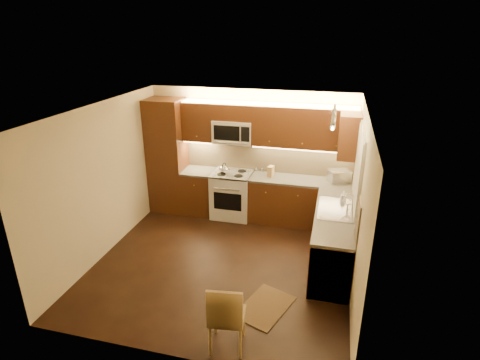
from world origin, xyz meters
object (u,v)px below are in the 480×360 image
(dining_chair, at_px, (227,314))
(microwave, at_px, (233,131))
(toaster_oven, at_px, (339,176))
(soap_bottle, at_px, (343,196))
(sink, at_px, (336,205))
(knife_block, at_px, (271,171))
(stove, at_px, (232,194))
(kettle, at_px, (224,168))

(dining_chair, bearing_deg, microwave, 96.06)
(toaster_oven, relative_size, soap_bottle, 2.11)
(sink, xyz_separation_m, knife_block, (-1.24, 1.19, 0.03))
(microwave, height_order, soap_bottle, microwave)
(stove, distance_m, soap_bottle, 2.32)
(toaster_oven, distance_m, soap_bottle, 0.89)
(kettle, xyz_separation_m, dining_chair, (1.00, -3.29, -0.57))
(knife_block, bearing_deg, kettle, -160.70)
(sink, relative_size, kettle, 3.84)
(toaster_oven, bearing_deg, sink, -115.67)
(stove, xyz_separation_m, toaster_oven, (2.03, 0.10, 0.55))
(microwave, bearing_deg, kettle, -125.27)
(soap_bottle, bearing_deg, microwave, 165.43)
(sink, xyz_separation_m, toaster_oven, (0.03, 1.23, 0.04))
(sink, bearing_deg, stove, 150.64)
(dining_chair, bearing_deg, kettle, 99.12)
(sink, xyz_separation_m, kettle, (-2.14, 1.06, 0.06))
(microwave, height_order, dining_chair, microwave)
(knife_block, bearing_deg, microwave, -174.16)
(toaster_oven, height_order, dining_chair, toaster_oven)
(dining_chair, bearing_deg, soap_bottle, 56.25)
(stove, xyz_separation_m, soap_bottle, (2.12, -0.78, 0.53))
(stove, xyz_separation_m, sink, (2.00, -1.12, 0.52))
(kettle, height_order, toaster_oven, kettle)
(microwave, bearing_deg, knife_block, -5.57)
(toaster_oven, bearing_deg, microwave, 154.96)
(sink, distance_m, soap_bottle, 0.36)
(knife_block, bearing_deg, stove, -163.98)
(microwave, distance_m, knife_block, 1.05)
(sink, bearing_deg, dining_chair, -117.05)
(soap_bottle, bearing_deg, kettle, 171.20)
(stove, height_order, dining_chair, dining_chair)
(knife_block, bearing_deg, dining_chair, -76.88)
(soap_bottle, bearing_deg, sink, -99.69)
(microwave, xyz_separation_m, dining_chair, (0.86, -3.49, -1.26))
(dining_chair, bearing_deg, sink, 55.18)
(microwave, distance_m, kettle, 0.73)
(sink, relative_size, knife_block, 4.18)
(sink, bearing_deg, toaster_oven, 88.45)
(sink, height_order, kettle, kettle)
(toaster_oven, bearing_deg, soap_bottle, -108.83)
(microwave, distance_m, toaster_oven, 2.15)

